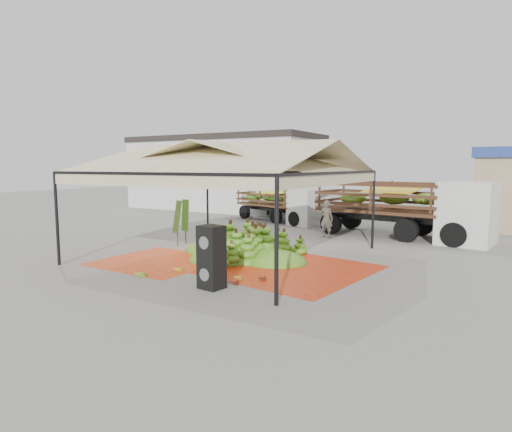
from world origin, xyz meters
The scene contains 17 objects.
ground centered at (0.00, 0.00, 0.00)m, with size 90.00×90.00×0.00m, color slate.
canopy_tent centered at (0.00, 0.00, 3.30)m, with size 8.10×8.10×4.00m.
building_white centered at (-10.00, 14.00, 2.71)m, with size 14.30×6.30×5.40m.
tarp_left centered at (-1.58, -1.92, 0.01)m, with size 3.76×3.58×0.01m, color orange.
tarp_right centered at (2.80, -0.72, 0.01)m, with size 4.42×4.65×0.01m, color #C64412.
banana_heap centered at (0.52, 0.12, 0.57)m, with size 5.33×4.38×1.14m, color #457B19.
hand_yellow_a centered at (-0.13, -2.69, 0.10)m, with size 0.45×0.37×0.21m, color gold.
hand_yellow_b centered at (1.96, -2.56, 0.10)m, with size 0.43×0.35×0.20m, color #B08923.
hand_red_a centered at (2.17, -3.06, 0.09)m, with size 0.42×0.34×0.19m, color #541613.
hand_red_b centered at (2.60, -2.28, 0.09)m, with size 0.41×0.34×0.19m, color #592614.
hand_green centered at (-0.65, -3.70, 0.11)m, with size 0.48×0.39×0.22m, color #507C19.
hanging_bunches centered at (-0.75, 0.37, 2.62)m, with size 1.74×0.24×0.20m.
speaker_stack centered at (1.89, -3.64, 0.83)m, with size 0.67×0.60×1.67m.
banana_leaves centered at (-3.11, 0.64, 0.00)m, with size 0.96×1.36×3.70m, color #3A731E, non-canonical shape.
vendor centered at (1.48, 5.58, 0.84)m, with size 0.61×0.40×1.68m, color gray.
truck_left centered at (-2.62, 9.50, 1.26)m, with size 6.26×3.88×2.04m.
truck_right centered at (4.67, 7.29, 1.57)m, with size 7.69×3.44×2.55m.
Camera 1 is at (8.47, -12.47, 3.20)m, focal length 30.00 mm.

